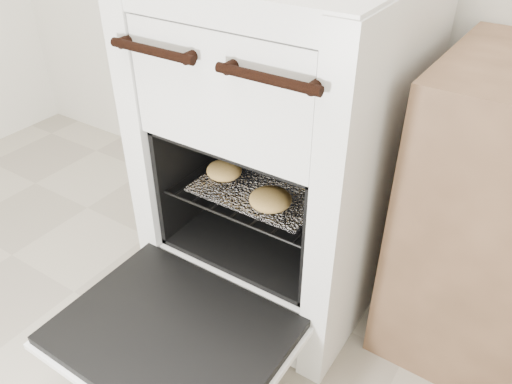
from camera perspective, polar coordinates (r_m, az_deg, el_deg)
stove at (r=1.46m, az=3.31°, el=4.54°), size 0.63×0.70×0.97m
oven_door at (r=1.30m, az=-9.55°, el=-15.71°), size 0.57×0.44×0.04m
oven_rack at (r=1.44m, az=1.83°, el=1.22°), size 0.46×0.44×0.01m
foil_sheet at (r=1.43m, az=1.39°, el=1.05°), size 0.36×0.32×0.01m
baked_rolls at (r=1.37m, az=1.33°, el=0.95°), size 0.37×0.30×0.05m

